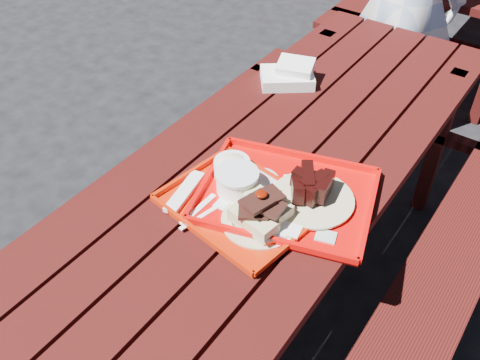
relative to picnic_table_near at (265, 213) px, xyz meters
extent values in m
plane|color=black|center=(0.00, 0.00, -0.56)|extent=(60.00, 60.00, 0.00)
cube|color=#3C0C0B|center=(-0.30, 0.00, 0.17)|extent=(0.14, 2.40, 0.04)
cube|color=#3C0C0B|center=(-0.15, 0.00, 0.17)|extent=(0.14, 2.40, 0.04)
cube|color=#3C0C0B|center=(0.00, 0.00, 0.17)|extent=(0.14, 2.40, 0.04)
cube|color=#3C0C0B|center=(0.15, 0.00, 0.17)|extent=(0.14, 2.40, 0.04)
cube|color=#3C0C0B|center=(0.30, 0.00, 0.17)|extent=(0.14, 2.40, 0.04)
cube|color=#3C0C0B|center=(-0.58, 0.00, -0.13)|extent=(0.25, 2.40, 0.04)
cube|color=#3C0C0B|center=(-0.58, 0.84, -0.35)|extent=(0.06, 0.06, 0.42)
cube|color=#3C0C0B|center=(0.58, 0.00, -0.13)|extent=(0.25, 2.40, 0.04)
cube|color=#3C0C0B|center=(-0.30, 0.96, -0.19)|extent=(0.06, 0.06, 0.75)
cube|color=#3C0C0B|center=(0.30, 0.96, -0.19)|extent=(0.06, 0.06, 0.75)
cube|color=#3C0C0B|center=(0.00, 0.96, -0.13)|extent=(1.40, 0.06, 0.04)
cube|color=#3C0C0B|center=(-0.58, 1.96, -0.35)|extent=(0.06, 0.06, 0.42)
cube|color=#3C0C0B|center=(-0.30, 1.84, -0.19)|extent=(0.06, 0.06, 0.75)
cube|color=#3C0C0B|center=(0.00, 1.84, -0.13)|extent=(1.40, 0.06, 0.04)
cube|color=#BA2005|center=(0.03, -0.19, 0.20)|extent=(0.46, 0.38, 0.01)
cube|color=#BA2005|center=(0.05, -0.03, 0.21)|extent=(0.41, 0.07, 0.02)
cube|color=#BA2005|center=(0.00, -0.35, 0.21)|extent=(0.41, 0.07, 0.02)
cube|color=#BA2005|center=(0.23, -0.22, 0.21)|extent=(0.06, 0.32, 0.02)
cube|color=#BA2005|center=(-0.18, -0.16, 0.21)|extent=(0.06, 0.32, 0.02)
cylinder|color=tan|center=(0.11, -0.20, 0.20)|extent=(0.22, 0.22, 0.01)
cube|color=#CABF8A|center=(0.11, -0.24, 0.23)|extent=(0.15, 0.09, 0.04)
cube|color=#CABF8A|center=(0.11, -0.17, 0.23)|extent=(0.15, 0.09, 0.04)
ellipsoid|color=#590E02|center=(0.11, -0.20, 0.32)|extent=(0.03, 0.03, 0.01)
cylinder|color=white|center=(-0.07, -0.09, 0.23)|extent=(0.11, 0.11, 0.06)
ellipsoid|color=beige|center=(-0.07, -0.09, 0.25)|extent=(0.10, 0.10, 0.04)
cylinder|color=silver|center=(0.02, -0.07, 0.21)|extent=(0.12, 0.12, 0.01)
cube|color=white|center=(-0.14, -0.24, 0.21)|extent=(0.08, 0.19, 0.01)
cube|color=white|center=(-0.06, -0.27, 0.20)|extent=(0.02, 0.15, 0.01)
cube|color=white|center=(-0.04, -0.29, 0.20)|extent=(0.05, 0.16, 0.00)
cube|color=silver|center=(-0.01, -0.21, 0.20)|extent=(0.05, 0.05, 0.00)
cube|color=red|center=(0.12, -0.08, 0.20)|extent=(0.58, 0.51, 0.01)
cube|color=red|center=(0.06, 0.11, 0.21)|extent=(0.48, 0.15, 0.02)
cube|color=red|center=(0.17, -0.26, 0.21)|extent=(0.48, 0.15, 0.02)
cube|color=red|center=(0.35, -0.01, 0.21)|extent=(0.12, 0.37, 0.02)
cube|color=red|center=(-0.12, -0.15, 0.21)|extent=(0.12, 0.37, 0.02)
cube|color=white|center=(0.17, -0.06, 0.21)|extent=(0.21, 0.21, 0.01)
cylinder|color=#CAB98D|center=(0.19, -0.06, 0.22)|extent=(0.25, 0.25, 0.01)
cylinder|color=white|center=(-0.02, -0.14, 0.23)|extent=(0.12, 0.12, 0.06)
cylinder|color=silver|center=(-0.02, -0.14, 0.27)|extent=(0.13, 0.13, 0.01)
cube|color=white|center=(0.13, -0.21, 0.21)|extent=(0.21, 0.09, 0.02)
cube|color=#B3C9C3|center=(0.29, -0.15, 0.21)|extent=(0.07, 0.06, 0.00)
cube|color=white|center=(-0.23, 0.49, 0.21)|extent=(0.25, 0.24, 0.05)
cube|color=white|center=(-0.21, 0.52, 0.25)|extent=(0.16, 0.15, 0.04)
camera|label=1|loc=(0.67, -1.10, 1.30)|focal=40.00mm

